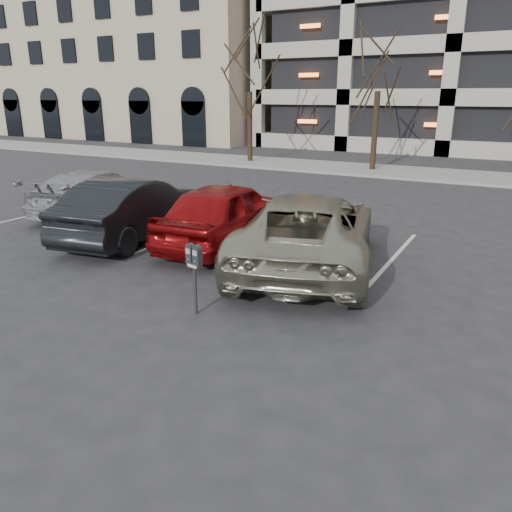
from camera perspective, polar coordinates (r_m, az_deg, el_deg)
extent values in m
plane|color=#28282B|center=(10.24, 4.30, -3.05)|extent=(140.00, 140.00, 0.00)
cube|color=gray|center=(25.29, 19.72, 8.75)|extent=(80.00, 4.00, 0.12)
cube|color=silver|center=(17.96, -22.09, 4.91)|extent=(0.10, 5.20, 0.00)
cube|color=silver|center=(15.93, -15.60, 4.04)|extent=(0.10, 5.20, 0.00)
cube|color=silver|center=(14.17, -7.38, 2.86)|extent=(0.10, 5.20, 0.00)
cube|color=silver|center=(12.77, 2.87, 1.31)|extent=(0.10, 5.20, 0.00)
cube|color=silver|center=(11.89, 15.10, -0.59)|extent=(0.10, 5.20, 0.00)
cube|color=tan|center=(50.32, -11.65, 22.02)|extent=(26.00, 16.00, 15.00)
cylinder|color=black|center=(28.42, -0.70, 14.44)|extent=(0.28, 0.28, 3.81)
cylinder|color=black|center=(25.74, 13.42, 13.60)|extent=(0.28, 0.28, 3.82)
cylinder|color=black|center=(8.69, -6.95, -3.88)|extent=(0.06, 0.06, 0.90)
cube|color=black|center=(8.53, -7.07, -0.95)|extent=(0.31, 0.16, 0.06)
cube|color=silver|center=(8.50, -7.34, -1.16)|extent=(0.22, 0.05, 0.05)
cube|color=gray|center=(8.48, -7.83, 0.54)|extent=(0.11, 0.03, 0.09)
cube|color=gray|center=(8.36, -7.05, 0.32)|extent=(0.11, 0.03, 0.09)
imported|color=#A7A48E|center=(11.04, 5.92, 2.95)|extent=(4.24, 6.43, 1.64)
cube|color=#E14704|center=(10.08, 1.92, 6.40)|extent=(0.10, 0.20, 0.01)
imported|color=maroon|center=(12.63, -3.36, 4.92)|extent=(2.28, 4.93, 1.64)
imported|color=black|center=(13.60, -13.94, 5.32)|extent=(2.44, 5.11, 1.62)
imported|color=#ABADB3|center=(16.86, -17.77, 7.03)|extent=(2.60, 5.11, 1.42)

